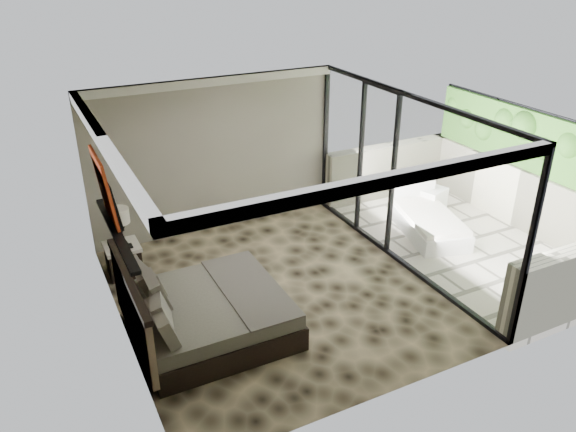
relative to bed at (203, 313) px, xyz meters
name	(u,v)px	position (x,y,z in m)	size (l,w,h in m)	color
floor	(276,293)	(1.30, 0.45, -0.33)	(5.00, 5.00, 0.00)	black
ceiling	(274,114)	(1.30, 0.45, 2.46)	(4.50, 5.00, 0.02)	silver
back_wall	(215,156)	(1.30, 2.94, 1.07)	(4.50, 0.02, 2.80)	gray
left_wall	(114,244)	(-0.94, 0.45, 1.07)	(0.02, 5.00, 2.80)	gray
glass_wall	(404,183)	(3.55, 0.45, 1.07)	(0.08, 5.00, 2.80)	white
terrace_slab	(465,244)	(5.05, 0.45, -0.39)	(3.00, 5.00, 0.12)	beige
parapet_far	(525,199)	(6.40, 0.45, 0.22)	(0.30, 5.00, 1.10)	beige
foliage_hedge	(537,142)	(6.40, 0.45, 1.32)	(0.36, 4.60, 1.10)	#427B26
picture_ledge	(116,233)	(-0.88, 0.55, 1.17)	(0.12, 2.20, 0.05)	black
bed	(203,313)	(0.00, 0.00, 0.00)	(2.04, 1.98, 1.13)	black
nightstand	(124,259)	(-0.63, 2.06, -0.07)	(0.54, 0.54, 0.54)	black
table_lamp	(119,222)	(-0.62, 2.07, 0.58)	(0.34, 0.34, 0.62)	black
abstract_canvas	(104,188)	(-0.90, 0.94, 1.64)	(0.04, 0.90, 0.90)	red
framed_print	(113,203)	(-0.84, 0.75, 1.49)	(0.03, 0.50, 0.60)	black
ottoman	(429,200)	(5.23, 1.70, -0.08)	(0.51, 0.51, 0.51)	silver
lounger	(427,221)	(4.65, 1.05, -0.12)	(1.31, 1.94, 0.69)	silver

